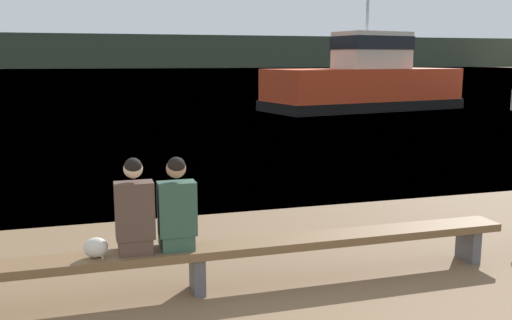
# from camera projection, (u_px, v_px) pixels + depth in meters

# --- Properties ---
(water_surface) EXTENTS (240.00, 240.00, 0.00)m
(water_surface) POSITION_uv_depth(u_px,v_px,m) (89.00, 71.00, 122.13)
(water_surface) COLOR #5684A3
(water_surface) RESTS_ON ground
(far_shoreline) EXTENTS (600.00, 12.00, 9.10)m
(far_shoreline) POSITION_uv_depth(u_px,v_px,m) (87.00, 51.00, 155.29)
(far_shoreline) COLOR #384233
(far_shoreline) RESTS_ON ground
(bench_main) EXTENTS (7.37, 0.40, 0.49)m
(bench_main) POSITION_uv_depth(u_px,v_px,m) (197.00, 255.00, 6.03)
(bench_main) COLOR brown
(bench_main) RESTS_ON ground
(person_left) EXTENTS (0.39, 0.42, 1.00)m
(person_left) POSITION_uv_depth(u_px,v_px,m) (135.00, 213.00, 5.77)
(person_left) COLOR #4C382D
(person_left) RESTS_ON bench_main
(person_right) EXTENTS (0.39, 0.42, 0.98)m
(person_right) POSITION_uv_depth(u_px,v_px,m) (177.00, 210.00, 5.89)
(person_right) COLOR #2D4C3D
(person_right) RESTS_ON bench_main
(shopping_bag) EXTENTS (0.24, 0.18, 0.21)m
(shopping_bag) POSITION_uv_depth(u_px,v_px,m) (96.00, 248.00, 5.70)
(shopping_bag) COLOR beige
(shopping_bag) RESTS_ON bench_main
(tugboat_red) EXTENTS (10.43, 5.53, 6.09)m
(tugboat_red) POSITION_uv_depth(u_px,v_px,m) (364.00, 85.00, 28.02)
(tugboat_red) COLOR red
(tugboat_red) RESTS_ON water_surface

